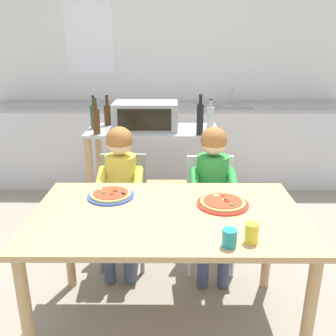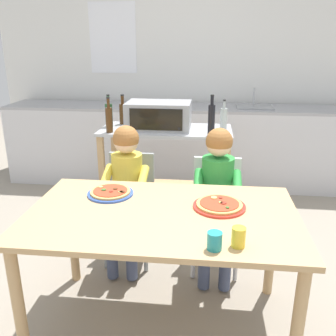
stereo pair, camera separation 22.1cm
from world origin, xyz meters
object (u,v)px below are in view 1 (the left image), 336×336
at_px(kitchen_island_cart, 154,161).
at_px(pizza_plate_blue_rimmed, 111,195).
at_px(dining_table, 168,228).
at_px(pizza_plate_red_rimmed, 223,203).
at_px(bottle_squat_spirits, 200,118).
at_px(bottle_brown_beer, 210,118).
at_px(drinking_cup_yellow, 252,233).
at_px(dining_chair_right, 210,204).
at_px(bottle_clear_vinegar, 94,116).
at_px(toaster_oven, 146,116).
at_px(child_in_yellow_shirt, 120,183).
at_px(child_in_green_shirt, 213,186).
at_px(dining_chair_left, 123,201).
at_px(bottle_dark_olive_oil, 108,114).
at_px(drinking_cup_teal, 229,238).
at_px(bottle_slim_sauce, 96,120).

height_order(kitchen_island_cart, pizza_plate_blue_rimmed, kitchen_island_cart).
relative_size(dining_table, pizza_plate_red_rimmed, 5.01).
bearing_deg(kitchen_island_cart, bottle_squat_spirits, -28.30).
distance_m(bottle_brown_beer, pizza_plate_blue_rimmed, 1.36).
bearing_deg(bottle_brown_beer, drinking_cup_yellow, -89.14).
bearing_deg(dining_table, dining_chair_right, 65.77).
height_order(bottle_clear_vinegar, pizza_plate_blue_rimmed, bottle_clear_vinegar).
bearing_deg(kitchen_island_cart, toaster_oven, -177.91).
bearing_deg(child_in_yellow_shirt, pizza_plate_red_rimmed, -38.48).
bearing_deg(toaster_oven, bottle_squat_spirits, -24.69).
distance_m(dining_chair_right, child_in_green_shirt, 0.23).
bearing_deg(toaster_oven, drinking_cup_yellow, -70.70).
bearing_deg(dining_chair_left, pizza_plate_red_rimmed, -44.44).
bearing_deg(dining_chair_right, dining_chair_left, 175.96).
distance_m(dining_chair_right, drinking_cup_yellow, 1.04).
bearing_deg(child_in_yellow_shirt, bottle_dark_olive_oil, 103.49).
relative_size(bottle_squat_spirits, dining_chair_left, 0.41).
distance_m(bottle_brown_beer, drinking_cup_teal, 1.71).
bearing_deg(child_in_green_shirt, dining_table, -118.61).
height_order(bottle_dark_olive_oil, pizza_plate_red_rimmed, bottle_dark_olive_oil).
xyz_separation_m(kitchen_island_cart, bottle_squat_spirits, (0.39, -0.21, 0.43)).
xyz_separation_m(bottle_squat_spirits, child_in_yellow_shirt, (-0.59, -0.54, -0.36)).
bearing_deg(bottle_clear_vinegar, drinking_cup_teal, -61.82).
distance_m(bottle_squat_spirits, pizza_plate_red_rimmed, 1.09).
bearing_deg(dining_chair_left, kitchen_island_cart, 72.32).
height_order(toaster_oven, bottle_slim_sauce, bottle_slim_sauce).
distance_m(bottle_slim_sauce, bottle_squat_spirits, 0.85).
distance_m(bottle_squat_spirits, bottle_clear_vinegar, 0.94).
bearing_deg(bottle_slim_sauce, dining_chair_left, -60.18).
relative_size(bottle_dark_olive_oil, child_in_yellow_shirt, 0.26).
distance_m(bottle_slim_sauce, drinking_cup_teal, 1.77).
bearing_deg(drinking_cup_teal, dining_chair_left, 119.86).
xyz_separation_m(kitchen_island_cart, pizza_plate_red_rimmed, (0.45, -1.27, 0.16)).
height_order(kitchen_island_cart, child_in_yellow_shirt, child_in_yellow_shirt).
bearing_deg(bottle_dark_olive_oil, dining_table, -69.93).
distance_m(toaster_oven, bottle_slim_sauce, 0.43).
height_order(dining_chair_right, child_in_yellow_shirt, child_in_yellow_shirt).
relative_size(bottle_slim_sauce, bottle_brown_beer, 1.12).
distance_m(bottle_clear_vinegar, pizza_plate_red_rimmed, 1.64).
bearing_deg(pizza_plate_blue_rimmed, bottle_brown_beer, 58.63).
xyz_separation_m(bottle_squat_spirits, dining_chair_right, (0.05, -0.47, -0.55)).
relative_size(toaster_oven, bottle_squat_spirits, 1.66).
xyz_separation_m(bottle_squat_spirits, bottle_brown_beer, (0.10, 0.20, -0.03)).
height_order(bottle_clear_vinegar, dining_chair_right, bottle_clear_vinegar).
height_order(child_in_yellow_shirt, drinking_cup_teal, child_in_yellow_shirt).
xyz_separation_m(bottle_clear_vinegar, drinking_cup_teal, (0.93, -1.74, -0.21)).
height_order(bottle_clear_vinegar, child_in_green_shirt, bottle_clear_vinegar).
bearing_deg(bottle_squat_spirits, bottle_brown_beer, 62.36).
bearing_deg(dining_chair_left, pizza_plate_blue_rimmed, -89.98).
xyz_separation_m(bottle_slim_sauce, bottle_brown_beer, (0.95, 0.17, -0.01)).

